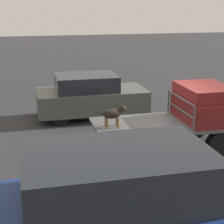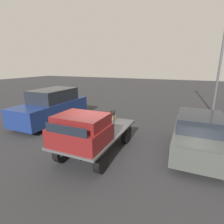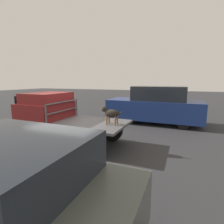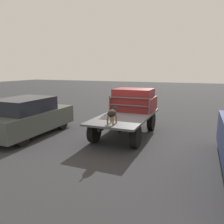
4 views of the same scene
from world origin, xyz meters
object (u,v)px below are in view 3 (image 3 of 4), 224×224
at_px(flatbed_truck, 73,127).
at_px(parked_sedan, 3,190).
at_px(parked_pickup_far, 155,105).
at_px(dog, 111,113).

distance_m(flatbed_truck, parked_sedan, 4.19).
distance_m(flatbed_truck, parked_pickup_far, 5.19).
distance_m(flatbed_truck, dog, 1.69).
distance_m(parked_sedan, parked_pickup_far, 8.52).
xyz_separation_m(dog, parked_sedan, (0.04, 3.94, -0.46)).
bearing_deg(flatbed_truck, parked_pickup_far, -117.71).
relative_size(dog, parked_sedan, 0.21).
bearing_deg(dog, parked_pickup_far, -103.28).
xyz_separation_m(flatbed_truck, parked_sedan, (-1.53, 3.90, 0.17)).
bearing_deg(flatbed_truck, dog, -178.40).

